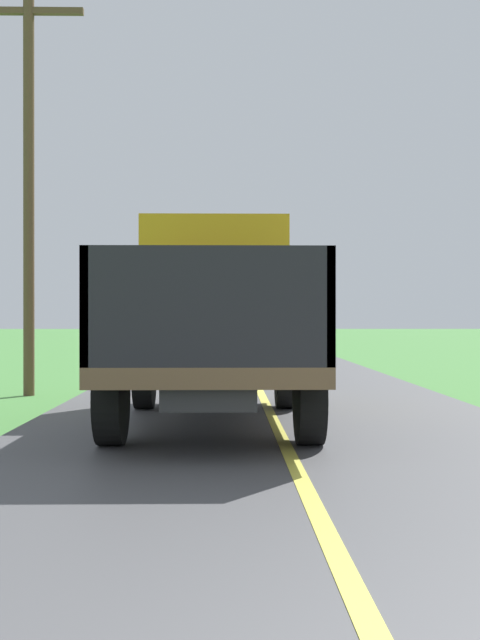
{
  "coord_description": "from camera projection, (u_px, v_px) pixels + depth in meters",
  "views": [
    {
      "loc": [
        -0.63,
        -1.91,
        1.43
      ],
      "look_at": [
        -0.44,
        8.41,
        1.4
      ],
      "focal_mm": 44.41,
      "sensor_mm": 36.0,
      "label": 1
    }
  ],
  "objects": [
    {
      "name": "utility_pole_roadside",
      "position": [
        29.0,
        177.0,
        14.5
      ],
      "size": [
        2.0,
        0.2,
        7.45
      ],
      "color": "brown",
      "rests_on": "ground"
    },
    {
      "name": "banana_truck_near",
      "position": [
        212.0,
        315.0,
        10.74
      ],
      "size": [
        2.38,
        5.82,
        2.8
      ],
      "color": "#2D2D30",
      "rests_on": "road_surface"
    }
  ]
}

